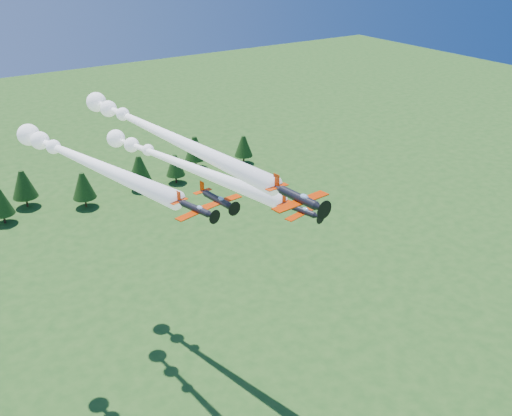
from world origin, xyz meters
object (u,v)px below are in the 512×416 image
plane_lead (156,130)px  plane_right (175,161)px  plane_left (78,157)px  plane_slot (217,200)px

plane_lead → plane_right: bearing=43.8°
plane_left → plane_right: 22.49m
plane_lead → plane_slot: 18.79m
plane_left → plane_right: plane_left is taller
plane_lead → plane_right: 13.91m
plane_lead → plane_left: bearing=173.9°
plane_right → plane_slot: size_ratio=6.38×
plane_lead → plane_slot: plane_lead is taller
plane_slot → plane_right: bearing=70.7°
plane_right → plane_slot: bearing=-115.9°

